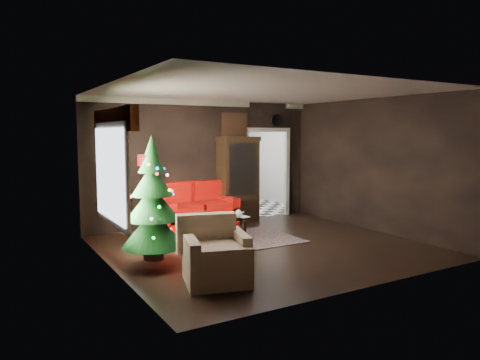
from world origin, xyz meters
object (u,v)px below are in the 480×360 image
wall_clock (277,120)px  kitchen_table (232,197)px  curio_cabinet (238,182)px  floor_lamp (145,196)px  christmas_tree (153,200)px  coffee_table (218,230)px  loveseat (197,206)px  teapot (238,214)px  armchair (216,250)px

wall_clock → kitchen_table: 2.43m
curio_cabinet → floor_lamp: 2.45m
curio_cabinet → christmas_tree: christmas_tree is taller
curio_cabinet → wall_clock: size_ratio=5.94×
curio_cabinet → kitchen_table: size_ratio=2.53×
floor_lamp → kitchen_table: floor_lamp is taller
coffee_table → loveseat: bearing=83.7°
teapot → kitchen_table: size_ratio=0.22×
curio_cabinet → christmas_tree: size_ratio=1.02×
curio_cabinet → kitchen_table: curio_cabinet is taller
curio_cabinet → floor_lamp: curio_cabinet is taller
curio_cabinet → kitchen_table: bearing=65.6°
christmas_tree → wall_clock: bearing=32.0°
christmas_tree → armchair: (0.49, -1.17, -0.59)m
floor_lamp → teapot: size_ratio=9.80×
christmas_tree → kitchen_table: christmas_tree is taller
floor_lamp → kitchen_table: 3.62m
armchair → floor_lamp: bearing=105.6°
curio_cabinet → wall_clock: bearing=8.5°
floor_lamp → armchair: (-0.01, -3.09, -0.37)m
floor_lamp → armchair: 3.11m
curio_cabinet → christmas_tree: bearing=-140.6°
curio_cabinet → coffee_table: size_ratio=1.98×
loveseat → christmas_tree: christmas_tree is taller
coffee_table → teapot: (0.38, -0.12, 0.29)m
coffee_table → wall_clock: bearing=33.3°
coffee_table → wall_clock: (2.49, 1.63, 2.15)m
loveseat → floor_lamp: floor_lamp is taller
wall_clock → kitchen_table: wall_clock is taller
loveseat → floor_lamp: (-1.25, -0.25, 0.33)m
wall_clock → loveseat: bearing=-170.3°
floor_lamp → kitchen_table: (3.05, 1.90, -0.45)m
christmas_tree → teapot: 2.23m
floor_lamp → christmas_tree: 1.99m
floor_lamp → christmas_tree: size_ratio=0.88×
curio_cabinet → teapot: size_ratio=11.33×
christmas_tree → wall_clock: (4.11, 2.57, 1.33)m
curio_cabinet → christmas_tree: 3.76m
teapot → curio_cabinet: bearing=60.1°
kitchen_table → christmas_tree: bearing=-132.9°
floor_lamp → kitchen_table: bearing=32.0°
coffee_table → teapot: teapot is taller
armchair → loveseat: bearing=85.2°
kitchen_table → floor_lamp: bearing=-148.0°
loveseat → kitchen_table: loveseat is taller
loveseat → curio_cabinet: 1.25m
floor_lamp → teapot: floor_lamp is taller
coffee_table → kitchen_table: 3.47m
coffee_table → wall_clock: 3.67m
loveseat → coffee_table: size_ratio=1.78×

